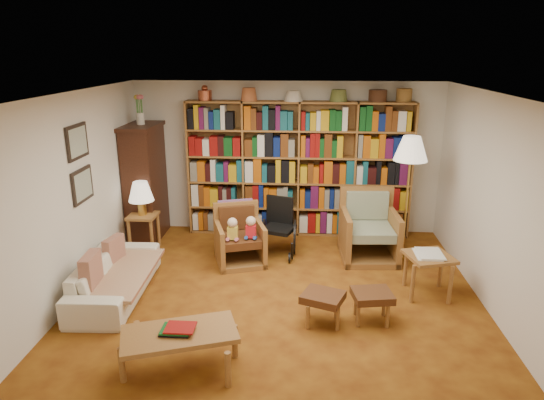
# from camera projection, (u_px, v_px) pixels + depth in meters

# --- Properties ---
(floor) EXTENTS (5.00, 5.00, 0.00)m
(floor) POSITION_uv_depth(u_px,v_px,m) (278.00, 300.00, 6.01)
(floor) COLOR #925916
(floor) RESTS_ON ground
(ceiling) EXTENTS (5.00, 5.00, 0.00)m
(ceiling) POSITION_uv_depth(u_px,v_px,m) (279.00, 95.00, 5.27)
(ceiling) COLOR silver
(ceiling) RESTS_ON wall_back
(wall_back) EXTENTS (5.00, 0.00, 5.00)m
(wall_back) POSITION_uv_depth(u_px,v_px,m) (287.00, 158.00, 8.02)
(wall_back) COLOR silver
(wall_back) RESTS_ON floor
(wall_front) EXTENTS (5.00, 0.00, 5.00)m
(wall_front) POSITION_uv_depth(u_px,v_px,m) (259.00, 317.00, 3.26)
(wall_front) COLOR silver
(wall_front) RESTS_ON floor
(wall_left) EXTENTS (0.00, 5.00, 5.00)m
(wall_left) POSITION_uv_depth(u_px,v_px,m) (71.00, 200.00, 5.80)
(wall_left) COLOR silver
(wall_left) RESTS_ON floor
(wall_right) EXTENTS (0.00, 5.00, 5.00)m
(wall_right) POSITION_uv_depth(u_px,v_px,m) (499.00, 209.00, 5.48)
(wall_right) COLOR silver
(wall_right) RESTS_ON floor
(bookshelf) EXTENTS (3.60, 0.30, 2.42)m
(bookshelf) POSITION_uv_depth(u_px,v_px,m) (299.00, 165.00, 7.87)
(bookshelf) COLOR olive
(bookshelf) RESTS_ON floor
(curio_cabinet) EXTENTS (0.50, 0.95, 2.40)m
(curio_cabinet) POSITION_uv_depth(u_px,v_px,m) (145.00, 181.00, 7.78)
(curio_cabinet) COLOR #3E1C11
(curio_cabinet) RESTS_ON floor
(framed_pictures) EXTENTS (0.03, 0.52, 0.97)m
(framed_pictures) POSITION_uv_depth(u_px,v_px,m) (80.00, 164.00, 5.97)
(framed_pictures) COLOR black
(framed_pictures) RESTS_ON wall_left
(sofa) EXTENTS (1.79, 0.75, 0.51)m
(sofa) POSITION_uv_depth(u_px,v_px,m) (115.00, 276.00, 6.06)
(sofa) COLOR silver
(sofa) RESTS_ON floor
(sofa_throw) EXTENTS (0.84, 1.50, 0.04)m
(sofa_throw) POSITION_uv_depth(u_px,v_px,m) (119.00, 273.00, 6.05)
(sofa_throw) COLOR beige
(sofa_throw) RESTS_ON sofa
(cushion_left) EXTENTS (0.18, 0.37, 0.35)m
(cushion_left) POSITION_uv_depth(u_px,v_px,m) (114.00, 251.00, 6.35)
(cushion_left) COLOR maroon
(cushion_left) RESTS_ON sofa
(cushion_right) EXTENTS (0.16, 0.42, 0.42)m
(cushion_right) POSITION_uv_depth(u_px,v_px,m) (92.00, 274.00, 5.68)
(cushion_right) COLOR maroon
(cushion_right) RESTS_ON sofa
(side_table_lamp) EXTENTS (0.43, 0.43, 0.57)m
(side_table_lamp) POSITION_uv_depth(u_px,v_px,m) (143.00, 223.00, 7.41)
(side_table_lamp) COLOR olive
(side_table_lamp) RESTS_ON floor
(table_lamp) EXTENTS (0.38, 0.38, 0.52)m
(table_lamp) POSITION_uv_depth(u_px,v_px,m) (141.00, 193.00, 7.26)
(table_lamp) COLOR gold
(table_lamp) RESTS_ON side_table_lamp
(armchair_leather) EXTENTS (0.88, 0.88, 0.85)m
(armchair_leather) POSITION_uv_depth(u_px,v_px,m) (241.00, 238.00, 7.05)
(armchair_leather) COLOR olive
(armchair_leather) RESTS_ON floor
(armchair_sage) EXTENTS (0.85, 0.88, 1.00)m
(armchair_sage) POSITION_uv_depth(u_px,v_px,m) (368.00, 232.00, 7.20)
(armchair_sage) COLOR olive
(armchair_sage) RESTS_ON floor
(wheelchair) EXTENTS (0.53, 0.69, 0.87)m
(wheelchair) POSITION_uv_depth(u_px,v_px,m) (279.00, 229.00, 7.29)
(wheelchair) COLOR black
(wheelchair) RESTS_ON floor
(floor_lamp) EXTENTS (0.48, 0.48, 1.81)m
(floor_lamp) POSITION_uv_depth(u_px,v_px,m) (411.00, 154.00, 6.85)
(floor_lamp) COLOR gold
(floor_lamp) RESTS_ON floor
(side_table_papers) EXTENTS (0.65, 0.65, 0.57)m
(side_table_papers) POSITION_uv_depth(u_px,v_px,m) (429.00, 261.00, 6.02)
(side_table_papers) COLOR olive
(side_table_papers) RESTS_ON floor
(footstool_a) EXTENTS (0.54, 0.51, 0.37)m
(footstool_a) POSITION_uv_depth(u_px,v_px,m) (323.00, 299.00, 5.41)
(footstool_a) COLOR #533116
(footstool_a) RESTS_ON floor
(footstool_b) EXTENTS (0.49, 0.43, 0.37)m
(footstool_b) POSITION_uv_depth(u_px,v_px,m) (372.00, 297.00, 5.46)
(footstool_b) COLOR #533116
(footstool_b) RESTS_ON floor
(coffee_table) EXTENTS (1.20, 0.86, 0.46)m
(coffee_table) POSITION_uv_depth(u_px,v_px,m) (180.00, 336.00, 4.61)
(coffee_table) COLOR olive
(coffee_table) RESTS_ON floor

